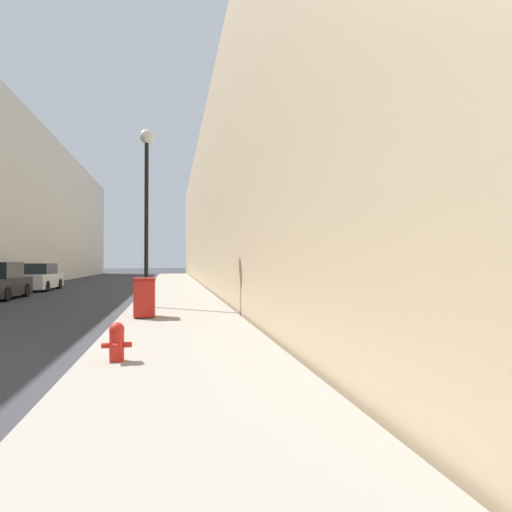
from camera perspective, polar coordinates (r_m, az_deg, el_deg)
The scene contains 6 objects.
sidewalk_right at distance 23.87m, azimuth -11.37°, elevation -4.83°, with size 3.51×60.00×0.15m.
building_right_stone at distance 33.08m, azimuth 2.33°, elevation 6.38°, with size 12.00×60.00×11.78m.
fire_hydrant at distance 7.00m, azimuth -19.27°, elevation -11.36°, with size 0.47×0.36×0.63m.
trash_bin at distance 12.06m, azimuth -15.62°, elevation -5.66°, with size 0.59×0.71×1.14m.
lamppost at distance 14.95m, azimuth -15.37°, elevation 9.29°, with size 0.50×0.50×6.33m.
parked_sedan_far at distance 27.79m, azimuth -28.66°, elevation -2.77°, with size 1.88×4.45×1.65m.
Camera 1 is at (5.34, -5.80, 1.77)m, focal length 28.00 mm.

